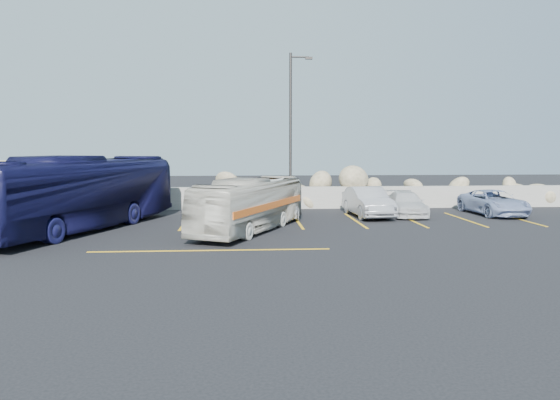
{
  "coord_description": "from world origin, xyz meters",
  "views": [
    {
      "loc": [
        0.08,
        -17.75,
        3.49
      ],
      "look_at": [
        1.59,
        4.0,
        1.29
      ],
      "focal_mm": 35.0,
      "sensor_mm": 36.0,
      "label": 1
    }
  ],
  "objects": [
    {
      "name": "car_c",
      "position": [
        8.17,
        8.62,
        0.58
      ],
      "size": [
        1.94,
        4.1,
        1.16
      ],
      "primitive_type": "imported",
      "rotation": [
        0.0,
        0.0,
        -0.08
      ],
      "color": "silver",
      "rests_on": "ground"
    },
    {
      "name": "seawall",
      "position": [
        0.0,
        12.0,
        0.6
      ],
      "size": [
        60.0,
        0.4,
        1.2
      ],
      "primitive_type": "cube",
      "color": "gray",
      "rests_on": "ground"
    },
    {
      "name": "riprap_pile",
      "position": [
        0.0,
        13.2,
        1.3
      ],
      "size": [
        54.0,
        2.8,
        2.6
      ],
      "primitive_type": null,
      "color": "#8F815E",
      "rests_on": "ground"
    },
    {
      "name": "parking_lines",
      "position": [
        4.64,
        5.57,
        0.01
      ],
      "size": [
        18.16,
        9.36,
        0.01
      ],
      "color": "gold",
      "rests_on": "ground"
    },
    {
      "name": "ground",
      "position": [
        0.0,
        0.0,
        0.0
      ],
      "size": [
        90.0,
        90.0,
        0.0
      ],
      "primitive_type": "plane",
      "color": "black",
      "rests_on": "ground"
    },
    {
      "name": "car_b",
      "position": [
        6.2,
        8.38,
        0.72
      ],
      "size": [
        1.83,
        4.47,
        1.44
      ],
      "primitive_type": "imported",
      "rotation": [
        0.0,
        0.0,
        0.07
      ],
      "color": "#A3A4A8",
      "rests_on": "ground"
    },
    {
      "name": "lamppost",
      "position": [
        2.56,
        9.5,
        4.3
      ],
      "size": [
        1.14,
        0.18,
        8.0
      ],
      "color": "#302D2B",
      "rests_on": "ground"
    },
    {
      "name": "vintage_bus",
      "position": [
        0.4,
        4.27,
        1.08
      ],
      "size": [
        4.9,
        7.8,
        2.16
      ],
      "primitive_type": "imported",
      "rotation": [
        0.0,
        0.0,
        -0.43
      ],
      "color": "beige",
      "rests_on": "ground"
    },
    {
      "name": "car_d",
      "position": [
        12.67,
        8.65,
        0.62
      ],
      "size": [
        2.32,
        4.56,
        1.23
      ],
      "primitive_type": "imported",
      "rotation": [
        0.0,
        0.0,
        0.06
      ],
      "color": "#8393BA",
      "rests_on": "ground"
    },
    {
      "name": "car_a",
      "position": [
        1.95,
        8.67,
        0.77
      ],
      "size": [
        2.24,
        4.65,
        1.53
      ],
      "primitive_type": "imported",
      "rotation": [
        0.0,
        0.0,
        -0.1
      ],
      "color": "silver",
      "rests_on": "ground"
    },
    {
      "name": "tour_coach",
      "position": [
        -6.6,
        4.92,
        1.53
      ],
      "size": [
        6.33,
        11.2,
        3.06
      ],
      "primitive_type": "imported",
      "rotation": [
        0.0,
        0.0,
        -0.37
      ],
      "color": "#101036",
      "rests_on": "ground"
    }
  ]
}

